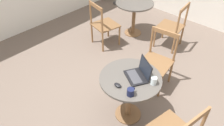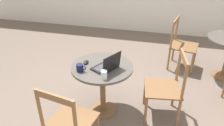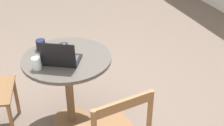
# 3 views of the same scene
# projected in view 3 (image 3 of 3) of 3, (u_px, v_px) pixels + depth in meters

# --- Properties ---
(ground_plane) EXTENTS (16.00, 16.00, 0.00)m
(ground_plane) POSITION_uv_depth(u_px,v_px,m) (76.00, 122.00, 3.08)
(ground_plane) COLOR #66564C
(cafe_table_near) EXTENTS (0.79, 0.79, 0.73)m
(cafe_table_near) POSITION_uv_depth(u_px,v_px,m) (68.00, 71.00, 2.81)
(cafe_table_near) COLOR brown
(cafe_table_near) RESTS_ON ground_plane
(laptop) EXTENTS (0.36, 0.38, 0.23)m
(laptop) POSITION_uv_depth(u_px,v_px,m) (61.00, 58.00, 2.62)
(laptop) COLOR black
(laptop) RESTS_ON cafe_table_near
(mouse) EXTENTS (0.06, 0.10, 0.03)m
(mouse) POSITION_uv_depth(u_px,v_px,m) (63.00, 44.00, 2.91)
(mouse) COLOR black
(mouse) RESTS_ON cafe_table_near
(mug) EXTENTS (0.12, 0.08, 0.09)m
(mug) POSITION_uv_depth(u_px,v_px,m) (41.00, 45.00, 2.83)
(mug) COLOR #141938
(mug) RESTS_ON cafe_table_near
(drinking_glass) EXTENTS (0.07, 0.07, 0.10)m
(drinking_glass) POSITION_uv_depth(u_px,v_px,m) (36.00, 63.00, 2.54)
(drinking_glass) COLOR silver
(drinking_glass) RESTS_ON cafe_table_near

